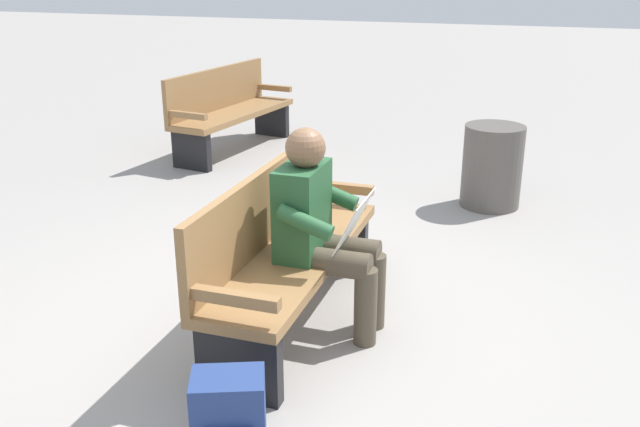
# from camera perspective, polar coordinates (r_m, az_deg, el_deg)

# --- Properties ---
(ground_plane) EXTENTS (40.00, 40.00, 0.00)m
(ground_plane) POSITION_cam_1_polar(r_m,az_deg,el_deg) (4.16, -1.96, -8.82)
(ground_plane) COLOR gray
(bench_near) EXTENTS (1.80, 0.49, 0.90)m
(bench_near) POSITION_cam_1_polar(r_m,az_deg,el_deg) (3.98, -3.00, -2.88)
(bench_near) COLOR olive
(bench_near) RESTS_ON ground
(person_seated) EXTENTS (0.57, 0.57, 1.18)m
(person_seated) POSITION_cam_1_polar(r_m,az_deg,el_deg) (3.83, 0.14, -1.06)
(person_seated) COLOR #23512D
(person_seated) RESTS_ON ground
(backpack) EXTENTS (0.33, 0.36, 0.41)m
(backpack) POSITION_cam_1_polar(r_m,az_deg,el_deg) (3.06, -7.49, -16.54)
(backpack) COLOR navy
(backpack) RESTS_ON ground
(bench_far) EXTENTS (1.85, 0.75, 0.90)m
(bench_far) POSITION_cam_1_polar(r_m,az_deg,el_deg) (7.74, -7.53, 8.49)
(bench_far) COLOR olive
(bench_far) RESTS_ON ground
(trash_bin) EXTENTS (0.51, 0.51, 0.71)m
(trash_bin) POSITION_cam_1_polar(r_m,az_deg,el_deg) (6.10, 13.99, 3.80)
(trash_bin) COLOR #514C47
(trash_bin) RESTS_ON ground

